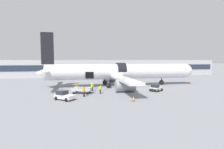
{
  "coord_description": "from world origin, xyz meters",
  "views": [
    {
      "loc": [
        -11.1,
        -33.01,
        5.81
      ],
      "look_at": [
        -4.08,
        1.31,
        2.93
      ],
      "focal_mm": 28.0,
      "sensor_mm": 36.0,
      "label": 1
    }
  ],
  "objects_px": {
    "ground_crew_loader_a": "(84,91)",
    "airplane": "(119,72)",
    "ground_crew_loader_b": "(100,89)",
    "ground_crew_driver": "(77,86)",
    "ground_crew_supervisor": "(92,86)",
    "baggage_tug_mid": "(64,96)",
    "baggage_cart_loading": "(82,90)",
    "baggage_tug_lead": "(156,88)"
  },
  "relations": [
    {
      "from": "airplane",
      "to": "baggage_tug_mid",
      "type": "height_order",
      "value": "airplane"
    },
    {
      "from": "ground_crew_loader_a",
      "to": "ground_crew_loader_b",
      "type": "xyz_separation_m",
      "value": [
        2.9,
        1.96,
        -0.08
      ]
    },
    {
      "from": "baggage_tug_lead",
      "to": "ground_crew_supervisor",
      "type": "distance_m",
      "value": 11.98
    },
    {
      "from": "ground_crew_driver",
      "to": "baggage_tug_mid",
      "type": "bearing_deg",
      "value": -104.13
    },
    {
      "from": "ground_crew_loader_b",
      "to": "airplane",
      "type": "bearing_deg",
      "value": 57.52
    },
    {
      "from": "baggage_cart_loading",
      "to": "baggage_tug_lead",
      "type": "bearing_deg",
      "value": -2.26
    },
    {
      "from": "baggage_cart_loading",
      "to": "ground_crew_loader_a",
      "type": "distance_m",
      "value": 2.87
    },
    {
      "from": "airplane",
      "to": "ground_crew_loader_b",
      "type": "xyz_separation_m",
      "value": [
        -5.28,
        -8.3,
        -2.32
      ]
    },
    {
      "from": "ground_crew_supervisor",
      "to": "baggage_cart_loading",
      "type": "bearing_deg",
      "value": -131.73
    },
    {
      "from": "ground_crew_driver",
      "to": "ground_crew_supervisor",
      "type": "relative_size",
      "value": 0.96
    },
    {
      "from": "ground_crew_loader_a",
      "to": "baggage_tug_lead",
      "type": "bearing_deg",
      "value": 9.73
    },
    {
      "from": "baggage_tug_lead",
      "to": "baggage_cart_loading",
      "type": "distance_m",
      "value": 13.62
    },
    {
      "from": "baggage_cart_loading",
      "to": "ground_crew_driver",
      "type": "xyz_separation_m",
      "value": [
        -0.91,
        2.96,
        0.33
      ]
    },
    {
      "from": "baggage_tug_lead",
      "to": "baggage_tug_mid",
      "type": "relative_size",
      "value": 0.84
    },
    {
      "from": "ground_crew_loader_a",
      "to": "ground_crew_loader_b",
      "type": "bearing_deg",
      "value": 34.12
    },
    {
      "from": "ground_crew_loader_a",
      "to": "ground_crew_driver",
      "type": "relative_size",
      "value": 1.04
    },
    {
      "from": "ground_crew_loader_b",
      "to": "ground_crew_driver",
      "type": "bearing_deg",
      "value": 136.02
    },
    {
      "from": "ground_crew_loader_b",
      "to": "baggage_tug_lead",
      "type": "bearing_deg",
      "value": 1.85
    },
    {
      "from": "baggage_cart_loading",
      "to": "ground_crew_driver",
      "type": "height_order",
      "value": "ground_crew_driver"
    },
    {
      "from": "airplane",
      "to": "baggage_tug_lead",
      "type": "xyz_separation_m",
      "value": [
        5.26,
        -7.95,
        -2.55
      ]
    },
    {
      "from": "ground_crew_loader_a",
      "to": "airplane",
      "type": "bearing_deg",
      "value": 51.44
    },
    {
      "from": "baggage_tug_mid",
      "to": "ground_crew_driver",
      "type": "bearing_deg",
      "value": 75.87
    },
    {
      "from": "ground_crew_driver",
      "to": "ground_crew_supervisor",
      "type": "xyz_separation_m",
      "value": [
        2.85,
        -0.79,
        0.03
      ]
    },
    {
      "from": "baggage_cart_loading",
      "to": "ground_crew_loader_a",
      "type": "height_order",
      "value": "ground_crew_loader_a"
    },
    {
      "from": "ground_crew_loader_b",
      "to": "ground_crew_supervisor",
      "type": "xyz_separation_m",
      "value": [
        -1.13,
        3.05,
        0.08
      ]
    },
    {
      "from": "ground_crew_loader_a",
      "to": "ground_crew_driver",
      "type": "distance_m",
      "value": 5.91
    },
    {
      "from": "baggage_tug_mid",
      "to": "ground_crew_loader_b",
      "type": "bearing_deg",
      "value": 31.54
    },
    {
      "from": "baggage_cart_loading",
      "to": "ground_crew_supervisor",
      "type": "height_order",
      "value": "ground_crew_supervisor"
    },
    {
      "from": "ground_crew_supervisor",
      "to": "baggage_tug_mid",
      "type": "bearing_deg",
      "value": -125.42
    },
    {
      "from": "baggage_tug_mid",
      "to": "baggage_cart_loading",
      "type": "xyz_separation_m",
      "value": [
        2.78,
        4.47,
        -0.06
      ]
    },
    {
      "from": "baggage_tug_mid",
      "to": "ground_crew_loader_a",
      "type": "relative_size",
      "value": 1.89
    },
    {
      "from": "ground_crew_loader_b",
      "to": "ground_crew_supervisor",
      "type": "relative_size",
      "value": 0.91
    },
    {
      "from": "ground_crew_supervisor",
      "to": "baggage_tug_lead",
      "type": "bearing_deg",
      "value": -13.09
    },
    {
      "from": "baggage_tug_mid",
      "to": "ground_crew_supervisor",
      "type": "distance_m",
      "value": 8.16
    },
    {
      "from": "airplane",
      "to": "baggage_cart_loading",
      "type": "xyz_separation_m",
      "value": [
        -8.35,
        -7.42,
        -2.59
      ]
    },
    {
      "from": "ground_crew_driver",
      "to": "ground_crew_loader_a",
      "type": "bearing_deg",
      "value": -79.44
    },
    {
      "from": "ground_crew_loader_a",
      "to": "ground_crew_supervisor",
      "type": "relative_size",
      "value": 1.0
    },
    {
      "from": "airplane",
      "to": "ground_crew_driver",
      "type": "distance_m",
      "value": 10.52
    },
    {
      "from": "ground_crew_loader_a",
      "to": "ground_crew_loader_b",
      "type": "height_order",
      "value": "ground_crew_loader_a"
    },
    {
      "from": "baggage_tug_lead",
      "to": "ground_crew_driver",
      "type": "xyz_separation_m",
      "value": [
        -14.52,
        3.5,
        0.29
      ]
    },
    {
      "from": "baggage_tug_mid",
      "to": "airplane",
      "type": "bearing_deg",
      "value": 46.88
    },
    {
      "from": "baggage_tug_lead",
      "to": "ground_crew_driver",
      "type": "bearing_deg",
      "value": 166.44
    }
  ]
}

